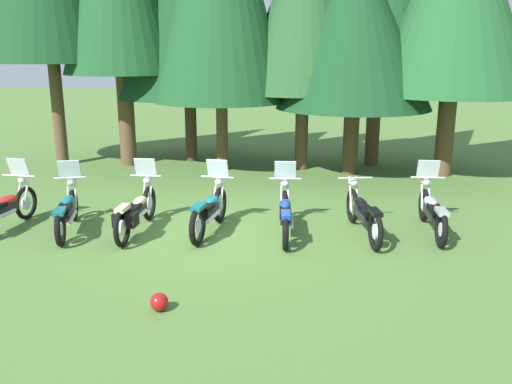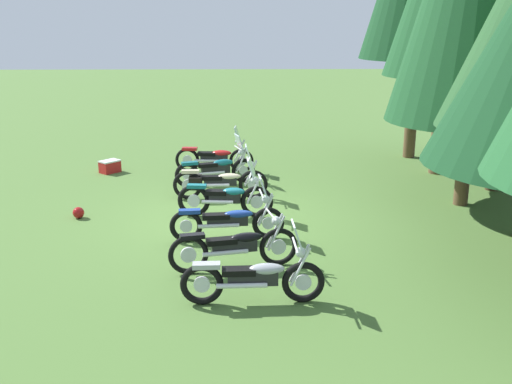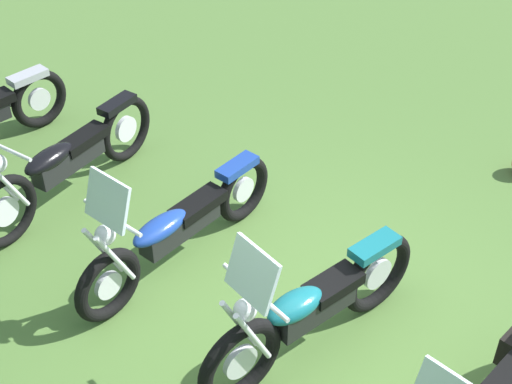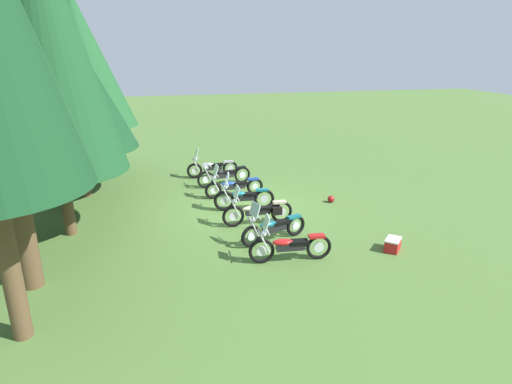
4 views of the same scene
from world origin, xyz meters
name	(u,v)px [view 4 (image 4 of 4)]	position (x,y,z in m)	size (l,w,h in m)	color
ground_plane	(244,209)	(0.00, 0.00, 0.00)	(80.00, 80.00, 0.00)	#4C7033
motorcycle_0	(289,245)	(-4.22, -0.40, 0.47)	(0.76, 2.32, 1.37)	black
motorcycle_1	(273,227)	(-2.89, -0.30, 0.45)	(0.90, 2.19, 1.35)	black
motorcycle_2	(259,211)	(-1.50, -0.19, 0.47)	(0.65, 2.39, 1.38)	black
motorcycle_3	(243,197)	(-0.05, 0.03, 0.47)	(0.69, 2.21, 1.38)	black
motorcycle_4	(233,186)	(1.44, 0.13, 0.44)	(0.66, 2.37, 1.35)	black
motorcycle_5	(224,175)	(2.96, 0.27, 0.45)	(0.79, 2.36, 1.02)	black
motorcycle_6	(212,167)	(4.33, 0.60, 0.46)	(0.69, 2.33, 1.36)	black
pine_tree_3	(42,37)	(-0.91, 5.76, 5.86)	(3.95, 3.95, 9.67)	brown
pine_tree_4	(48,74)	(1.44, 6.25, 4.75)	(3.95, 3.95, 7.21)	brown
pine_tree_5	(72,87)	(2.90, 5.82, 4.21)	(4.42, 4.42, 6.53)	#4C3823
pine_tree_6	(26,32)	(3.64, 7.26, 6.11)	(3.56, 3.56, 9.22)	brown
pine_tree_7	(77,60)	(5.57, 5.93, 5.10)	(4.50, 4.50, 7.92)	brown
picnic_cooler	(393,245)	(-4.28, -3.52, 0.18)	(0.67, 0.66, 0.37)	red
dropped_helmet	(331,199)	(-0.05, -3.36, 0.13)	(0.26, 0.26, 0.26)	maroon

